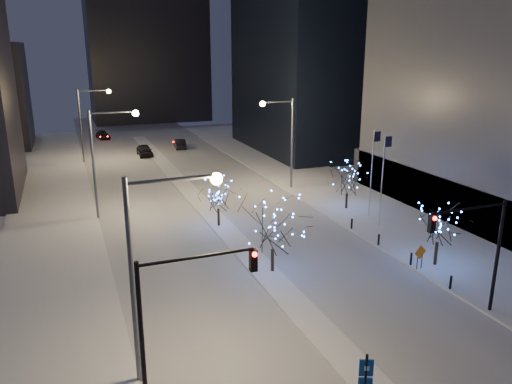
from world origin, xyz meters
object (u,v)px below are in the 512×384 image
traffic_signal_west (177,305)px  holiday_tree_plaza_near (439,226)px  street_lamp_w_near (155,251)px  street_lamp_east (285,132)px  car_far (103,135)px  wayfinding_sign (365,382)px  car_near (145,151)px  holiday_tree_median_near (273,226)px  holiday_tree_median_far (218,195)px  traffic_signal_east (479,241)px  street_lamp_w_far (88,115)px  holiday_tree_plaza_far (348,179)px  construction_sign (420,255)px  street_lamp_w_mid (104,149)px  car_mid (180,144)px

traffic_signal_west → holiday_tree_plaza_near: traffic_signal_west is taller
street_lamp_w_near → holiday_tree_plaza_near: street_lamp_w_near is taller
street_lamp_east → car_far: bearing=111.5°
street_lamp_w_near → car_far: bearing=87.5°
street_lamp_east → wayfinding_sign: 36.37m
car_far → car_near: bearing=-83.5°
traffic_signal_west → car_near: traffic_signal_west is taller
holiday_tree_median_near → holiday_tree_median_far: bearing=94.3°
traffic_signal_east → holiday_tree_median_near: bearing=131.1°
street_lamp_w_far → traffic_signal_east: (17.88, -51.00, -1.74)m
traffic_signal_west → wayfinding_sign: size_ratio=2.12×
street_lamp_east → holiday_tree_plaza_far: bearing=-72.8°
construction_sign → traffic_signal_east: bearing=-110.9°
construction_sign → holiday_tree_median_far: bearing=119.0°
traffic_signal_east → holiday_tree_plaza_near: size_ratio=1.56×
traffic_signal_west → traffic_signal_east: (17.38, 1.00, 0.00)m
holiday_tree_plaza_far → car_near: bearing=113.9°
holiday_tree_plaza_far → traffic_signal_east: bearing=-100.8°
car_near → holiday_tree_median_near: (2.00, -42.84, 2.69)m
car_near → holiday_tree_median_near: 42.97m
traffic_signal_east → car_near: (-10.44, 52.52, -3.94)m
wayfinding_sign → construction_sign: wayfinding_sign is taller
car_near → holiday_tree_plaza_near: (13.37, -46.10, 2.29)m
street_lamp_w_near → car_far: street_lamp_w_near is taller
holiday_tree_plaza_far → construction_sign: (-2.50, -13.99, -1.82)m
street_lamp_w_near → holiday_tree_median_near: (9.44, 8.68, -2.99)m
holiday_tree_plaza_far → street_lamp_w_mid: bearing=165.1°
traffic_signal_west → car_far: (2.51, 70.64, -4.11)m
car_mid → holiday_tree_median_near: size_ratio=0.82×
street_lamp_w_far → holiday_tree_plaza_near: street_lamp_w_far is taller
car_mid → holiday_tree_plaza_far: 37.24m
traffic_signal_west → holiday_tree_median_near: (8.94, 10.68, -1.25)m
holiday_tree_median_far → street_lamp_east: bearing=41.2°
street_lamp_w_near → holiday_tree_median_near: bearing=42.6°
street_lamp_w_mid → holiday_tree_median_far: street_lamp_w_mid is taller
street_lamp_east → holiday_tree_median_near: street_lamp_east is taller
car_mid → holiday_tree_median_near: holiday_tree_median_near is taller
street_lamp_w_mid → holiday_tree_plaza_near: 28.77m
car_far → holiday_tree_median_near: bearing=-91.9°
construction_sign → traffic_signal_west: bearing=-167.5°
wayfinding_sign → car_mid: bearing=106.7°
traffic_signal_east → car_near: size_ratio=1.45×
traffic_signal_west → car_near: (6.94, 53.52, -3.94)m
street_lamp_w_mid → holiday_tree_plaza_near: (20.81, -19.58, -3.39)m
traffic_signal_west → car_near: bearing=82.6°
holiday_tree_median_near → construction_sign: bearing=-19.4°
street_lamp_w_far → traffic_signal_east: size_ratio=1.43×
street_lamp_east → car_mid: (-5.49, 27.46, -5.71)m
holiday_tree_plaza_far → construction_sign: holiday_tree_plaza_far is taller
street_lamp_east → car_near: (-11.58, 23.52, -5.63)m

